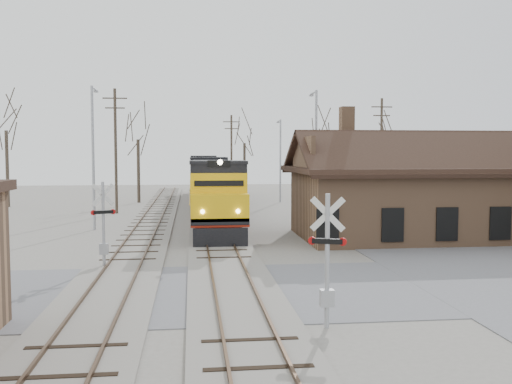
# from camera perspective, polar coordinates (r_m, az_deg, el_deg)

# --- Properties ---
(ground) EXTENTS (140.00, 140.00, 0.00)m
(ground) POSITION_cam_1_polar(r_m,az_deg,el_deg) (21.48, -2.28, -9.80)
(ground) COLOR gray
(ground) RESTS_ON ground
(road) EXTENTS (60.00, 9.00, 0.03)m
(road) POSITION_cam_1_polar(r_m,az_deg,el_deg) (21.48, -2.28, -9.76)
(road) COLOR slate
(road) RESTS_ON ground
(track_main) EXTENTS (3.40, 90.00, 0.24)m
(track_main) POSITION_cam_1_polar(r_m,az_deg,el_deg) (36.19, -4.04, -4.04)
(track_main) COLOR gray
(track_main) RESTS_ON ground
(track_siding) EXTENTS (3.40, 90.00, 0.24)m
(track_siding) POSITION_cam_1_polar(r_m,az_deg,el_deg) (36.28, -11.18, -4.09)
(track_siding) COLOR gray
(track_siding) RESTS_ON ground
(depot) EXTENTS (15.20, 9.31, 7.90)m
(depot) POSITION_cam_1_polar(r_m,az_deg,el_deg) (35.59, 15.83, -0.53)
(depot) COLOR #946B4C
(depot) RESTS_ON ground
(locomotive_lead) EXTENTS (3.15, 21.11, 4.69)m
(locomotive_lead) POSITION_cam_1_polar(r_m,az_deg,el_deg) (40.02, -4.31, 0.18)
(locomotive_lead) COLOR black
(locomotive_lead) RESTS_ON ground
(locomotive_trailing) EXTENTS (3.15, 21.11, 4.44)m
(locomotive_trailing) POSITION_cam_1_polar(r_m,az_deg,el_deg) (61.37, -5.09, 1.50)
(locomotive_trailing) COLOR black
(locomotive_trailing) RESTS_ON ground
(crossbuck_near) EXTENTS (1.08, 0.45, 3.93)m
(crossbuck_near) POSITION_cam_1_polar(r_m,az_deg,el_deg) (16.78, 7.13, -7.26)
(crossbuck_near) COLOR #A5A8AD
(crossbuck_near) RESTS_ON ground
(crossbuck_far) EXTENTS (1.03, 0.52, 3.83)m
(crossbuck_far) POSITION_cam_1_polar(r_m,az_deg,el_deg) (26.01, -15.01, -3.44)
(crossbuck_far) COLOR #A5A8AD
(crossbuck_far) RESTS_ON ground
(streetlight_a) EXTENTS (0.25, 2.04, 9.45)m
(streetlight_a) POSITION_cam_1_polar(r_m,az_deg,el_deg) (39.03, -15.96, 4.06)
(streetlight_a) COLOR #A5A8AD
(streetlight_a) RESTS_ON ground
(streetlight_b) EXTENTS (0.25, 2.04, 9.50)m
(streetlight_b) POSITION_cam_1_polar(r_m,az_deg,el_deg) (40.98, 5.98, 4.22)
(streetlight_b) COLOR #A5A8AD
(streetlight_b) RESTS_ON ground
(streetlight_c) EXTENTS (0.25, 2.04, 8.44)m
(streetlight_c) POSITION_cam_1_polar(r_m,az_deg,el_deg) (58.50, 2.44, 3.64)
(streetlight_c) COLOR #A5A8AD
(streetlight_c) RESTS_ON ground
(utility_pole_a) EXTENTS (2.00, 0.24, 10.38)m
(utility_pole_a) POSITION_cam_1_polar(r_m,az_deg,el_deg) (48.93, -13.86, 4.23)
(utility_pole_a) COLOR #382D23
(utility_pole_a) RESTS_ON ground
(utility_pole_b) EXTENTS (2.00, 0.24, 9.50)m
(utility_pole_b) POSITION_cam_1_polar(r_m,az_deg,el_deg) (67.69, -2.47, 3.87)
(utility_pole_b) COLOR #382D23
(utility_pole_b) RESTS_ON ground
(utility_pole_c) EXTENTS (2.00, 0.24, 10.13)m
(utility_pole_c) POSITION_cam_1_polar(r_m,az_deg,el_deg) (54.66, 12.40, 4.09)
(utility_pole_c) COLOR #382D23
(utility_pole_c) RESTS_ON ground
(tree_a) EXTENTS (4.76, 4.76, 11.67)m
(tree_a) POSITION_cam_1_polar(r_m,az_deg,el_deg) (58.05, -23.75, 6.81)
(tree_a) COLOR #382D23
(tree_a) RESTS_ON ground
(tree_b) EXTENTS (4.28, 4.28, 10.47)m
(tree_b) POSITION_cam_1_polar(r_m,az_deg,el_deg) (59.01, -11.73, 6.18)
(tree_b) COLOR #382D23
(tree_b) RESTS_ON ground
(tree_c) EXTENTS (4.17, 4.17, 10.21)m
(tree_c) POSITION_cam_1_polar(r_m,az_deg,el_deg) (70.55, -1.16, 5.74)
(tree_c) COLOR #382D23
(tree_c) RESTS_ON ground
(tree_d) EXTENTS (4.18, 4.18, 10.24)m
(tree_d) POSITION_cam_1_polar(r_m,az_deg,el_deg) (62.13, 6.63, 5.98)
(tree_d) COLOR #382D23
(tree_d) RESTS_ON ground
(tree_e) EXTENTS (3.77, 3.77, 9.24)m
(tree_e) POSITION_cam_1_polar(r_m,az_deg,el_deg) (63.78, 13.23, 5.19)
(tree_e) COLOR #382D23
(tree_e) RESTS_ON ground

